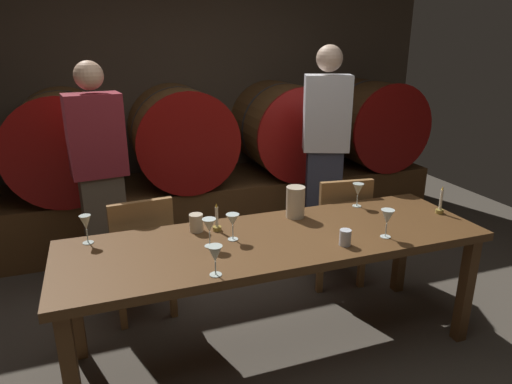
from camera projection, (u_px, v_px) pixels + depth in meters
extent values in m
plane|color=#4C443A|center=(256.00, 357.00, 2.73)|extent=(7.32, 7.32, 0.00)
cube|color=#473A2D|center=(171.00, 94.00, 4.64)|extent=(5.63, 0.24, 2.61)
cube|color=brown|center=(186.00, 206.00, 4.48)|extent=(5.07, 0.90, 0.53)
cylinder|color=brown|center=(64.00, 143.00, 3.91)|extent=(0.90, 0.88, 0.90)
cylinder|color=maroon|center=(61.00, 155.00, 3.51)|extent=(0.91, 0.03, 0.91)
cylinder|color=maroon|center=(66.00, 133.00, 4.32)|extent=(0.91, 0.03, 0.91)
cylinder|color=#2D2D33|center=(64.00, 143.00, 3.91)|extent=(0.90, 0.04, 0.90)
cylinder|color=brown|center=(180.00, 135.00, 4.24)|extent=(0.90, 0.88, 0.90)
cylinder|color=maroon|center=(190.00, 145.00, 3.83)|extent=(0.91, 0.03, 0.91)
cylinder|color=maroon|center=(172.00, 127.00, 4.65)|extent=(0.91, 0.03, 0.91)
cylinder|color=#2D2D33|center=(180.00, 135.00, 4.24)|extent=(0.90, 0.04, 0.90)
cylinder|color=brown|center=(284.00, 128.00, 4.58)|extent=(0.90, 0.88, 0.90)
cylinder|color=#9E1411|center=(303.00, 137.00, 4.18)|extent=(0.91, 0.03, 0.91)
cylinder|color=#9E1411|center=(268.00, 121.00, 4.99)|extent=(0.91, 0.03, 0.91)
cylinder|color=#2D2D33|center=(284.00, 128.00, 4.58)|extent=(0.90, 0.04, 0.90)
cylinder|color=#513319|center=(368.00, 122.00, 4.90)|extent=(0.90, 0.88, 0.90)
cylinder|color=maroon|center=(393.00, 130.00, 4.50)|extent=(0.91, 0.03, 0.91)
cylinder|color=maroon|center=(346.00, 116.00, 5.31)|extent=(0.91, 0.03, 0.91)
cylinder|color=#2D2D33|center=(368.00, 122.00, 4.90)|extent=(0.90, 0.04, 0.90)
cube|color=brown|center=(277.00, 241.00, 2.59)|extent=(2.45, 0.76, 0.05)
cube|color=brown|center=(72.00, 379.00, 2.06)|extent=(0.07, 0.07, 0.71)
cube|color=brown|center=(465.00, 290.00, 2.79)|extent=(0.07, 0.07, 0.71)
cube|color=brown|center=(75.00, 306.00, 2.63)|extent=(0.07, 0.07, 0.71)
cube|color=brown|center=(401.00, 248.00, 3.36)|extent=(0.07, 0.07, 0.71)
cube|color=olive|center=(140.00, 253.00, 3.08)|extent=(0.43, 0.43, 0.04)
cube|color=olive|center=(142.00, 232.00, 2.85)|extent=(0.40, 0.07, 0.42)
cube|color=olive|center=(161.00, 268.00, 3.37)|extent=(0.05, 0.05, 0.42)
cube|color=olive|center=(114.00, 277.00, 3.24)|extent=(0.05, 0.05, 0.42)
cube|color=olive|center=(173.00, 289.00, 3.07)|extent=(0.05, 0.05, 0.42)
cube|color=olive|center=(122.00, 300.00, 2.94)|extent=(0.05, 0.05, 0.42)
cube|color=olive|center=(334.00, 228.00, 3.50)|extent=(0.45, 0.45, 0.04)
cube|color=olive|center=(345.00, 208.00, 3.26)|extent=(0.40, 0.09, 0.42)
cube|color=olive|center=(344.00, 244.00, 3.77)|extent=(0.05, 0.05, 0.42)
cube|color=olive|center=(306.00, 247.00, 3.70)|extent=(0.05, 0.05, 0.42)
cube|color=olive|center=(362.00, 262.00, 3.45)|extent=(0.05, 0.05, 0.42)
cube|color=olive|center=(320.00, 267.00, 3.38)|extent=(0.05, 0.05, 0.42)
cube|color=brown|center=(107.00, 231.00, 3.41)|extent=(0.32, 0.24, 0.90)
cube|color=maroon|center=(96.00, 135.00, 3.18)|extent=(0.41, 0.29, 0.58)
sphere|color=#D8A884|center=(89.00, 75.00, 3.05)|extent=(0.20, 0.20, 0.20)
cube|color=#33384C|center=(322.00, 201.00, 4.00)|extent=(0.35, 0.30, 0.94)
cube|color=silver|center=(327.00, 113.00, 3.75)|extent=(0.44, 0.36, 0.63)
sphere|color=beige|center=(330.00, 58.00, 3.61)|extent=(0.22, 0.22, 0.22)
cylinder|color=olive|center=(217.00, 229.00, 2.66)|extent=(0.05, 0.05, 0.02)
cylinder|color=#EDE5CC|center=(217.00, 217.00, 2.64)|extent=(0.02, 0.02, 0.12)
cone|color=yellow|center=(216.00, 205.00, 2.62)|extent=(0.01, 0.01, 0.02)
cylinder|color=olive|center=(439.00, 211.00, 2.93)|extent=(0.05, 0.05, 0.02)
cylinder|color=#EDE5CC|center=(441.00, 200.00, 2.90)|extent=(0.02, 0.02, 0.14)
cone|color=yellow|center=(443.00, 188.00, 2.88)|extent=(0.01, 0.01, 0.02)
cylinder|color=beige|center=(295.00, 202.00, 2.85)|extent=(0.12, 0.12, 0.20)
cylinder|color=silver|center=(88.00, 243.00, 2.50)|extent=(0.06, 0.06, 0.00)
cylinder|color=silver|center=(87.00, 236.00, 2.49)|extent=(0.01, 0.01, 0.08)
cone|color=silver|center=(86.00, 223.00, 2.46)|extent=(0.06, 0.06, 0.08)
cylinder|color=silver|center=(216.00, 275.00, 2.16)|extent=(0.06, 0.06, 0.00)
cylinder|color=silver|center=(216.00, 268.00, 2.15)|extent=(0.01, 0.01, 0.07)
cone|color=silver|center=(215.00, 254.00, 2.12)|extent=(0.07, 0.07, 0.08)
cylinder|color=silver|center=(210.00, 246.00, 2.46)|extent=(0.06, 0.06, 0.00)
cylinder|color=silver|center=(210.00, 239.00, 2.45)|extent=(0.01, 0.01, 0.08)
cone|color=silver|center=(209.00, 225.00, 2.42)|extent=(0.08, 0.08, 0.08)
cylinder|color=silver|center=(233.00, 239.00, 2.54)|extent=(0.06, 0.06, 0.00)
cylinder|color=silver|center=(233.00, 232.00, 2.53)|extent=(0.01, 0.01, 0.08)
cone|color=silver|center=(233.00, 220.00, 2.51)|extent=(0.08, 0.08, 0.07)
cylinder|color=silver|center=(385.00, 237.00, 2.58)|extent=(0.06, 0.06, 0.00)
cylinder|color=silver|center=(386.00, 230.00, 2.56)|extent=(0.01, 0.01, 0.08)
cone|color=silver|center=(387.00, 217.00, 2.54)|extent=(0.08, 0.08, 0.08)
cylinder|color=silver|center=(357.00, 206.00, 3.06)|extent=(0.06, 0.06, 0.00)
cylinder|color=silver|center=(357.00, 200.00, 3.04)|extent=(0.01, 0.01, 0.08)
cone|color=silver|center=(358.00, 189.00, 3.02)|extent=(0.08, 0.08, 0.08)
cylinder|color=beige|center=(196.00, 223.00, 2.64)|extent=(0.08, 0.08, 0.11)
cylinder|color=silver|center=(345.00, 237.00, 2.46)|extent=(0.06, 0.06, 0.09)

